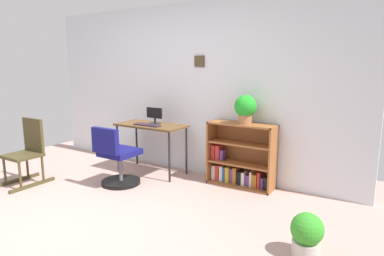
# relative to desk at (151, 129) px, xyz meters

# --- Properties ---
(ground_plane) EXTENTS (6.24, 6.24, 0.00)m
(ground_plane) POSITION_rel_desk_xyz_m (0.34, -1.73, -0.67)
(ground_plane) COLOR tan
(wall_back) EXTENTS (5.20, 0.12, 2.46)m
(wall_back) POSITION_rel_desk_xyz_m (0.34, 0.42, 0.56)
(wall_back) COLOR silver
(wall_back) RESTS_ON ground_plane
(desk) EXTENTS (1.05, 0.50, 0.73)m
(desk) POSITION_rel_desk_xyz_m (0.00, 0.00, 0.00)
(desk) COLOR brown
(desk) RESTS_ON ground_plane
(monitor) EXTENTS (0.27, 0.18, 0.24)m
(monitor) POSITION_rel_desk_xyz_m (0.02, 0.06, 0.18)
(monitor) COLOR #262628
(monitor) RESTS_ON desk
(keyboard) EXTENTS (0.44, 0.11, 0.02)m
(keyboard) POSITION_rel_desk_xyz_m (0.02, -0.12, 0.07)
(keyboard) COLOR #2F1F31
(keyboard) RESTS_ON desk
(office_chair) EXTENTS (0.52, 0.55, 0.81)m
(office_chair) POSITION_rel_desk_xyz_m (-0.04, -0.68, -0.32)
(office_chair) COLOR black
(office_chair) RESTS_ON ground_plane
(rocking_chair) EXTENTS (0.42, 0.64, 0.88)m
(rocking_chair) POSITION_rel_desk_xyz_m (-1.12, -1.26, -0.22)
(rocking_chair) COLOR #423A1F
(rocking_chair) RESTS_ON ground_plane
(bookshelf_low) EXTENTS (0.90, 0.30, 0.85)m
(bookshelf_low) POSITION_rel_desk_xyz_m (1.34, 0.22, -0.31)
(bookshelf_low) COLOR brown
(bookshelf_low) RESTS_ON ground_plane
(potted_plant_on_shelf) EXTENTS (0.28, 0.28, 0.37)m
(potted_plant_on_shelf) POSITION_rel_desk_xyz_m (1.41, 0.17, 0.39)
(potted_plant_on_shelf) COLOR #9E6642
(potted_plant_on_shelf) RESTS_ON bookshelf_low
(potted_plant_floor) EXTENTS (0.28, 0.28, 0.38)m
(potted_plant_floor) POSITION_rel_desk_xyz_m (2.53, -1.07, -0.47)
(potted_plant_floor) COLOR #B7B2A8
(potted_plant_floor) RESTS_ON ground_plane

